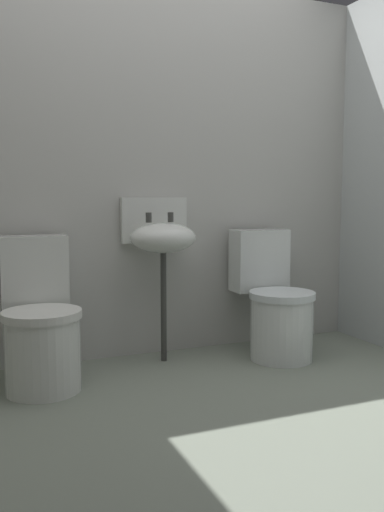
% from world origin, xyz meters
% --- Properties ---
extents(ground_plane, '(3.38, 2.41, 0.08)m').
position_xyz_m(ground_plane, '(0.00, 0.00, -0.04)').
color(ground_plane, gray).
extents(wall_back, '(3.38, 0.10, 2.32)m').
position_xyz_m(wall_back, '(0.00, 1.05, 1.16)').
color(wall_back, '#B2B1AA').
rests_on(wall_back, ground).
extents(toilet_left, '(0.40, 0.59, 0.78)m').
position_xyz_m(toilet_left, '(-0.69, 0.65, 0.32)').
color(toilet_left, silver).
rests_on(toilet_left, ground).
extents(toilet_right, '(0.41, 0.60, 0.78)m').
position_xyz_m(toilet_right, '(0.73, 0.65, 0.32)').
color(toilet_right, silver).
rests_on(toilet_right, ground).
extents(sink, '(0.42, 0.35, 0.99)m').
position_xyz_m(sink, '(0.05, 0.84, 0.75)').
color(sink, '#393A36').
rests_on(sink, ground).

